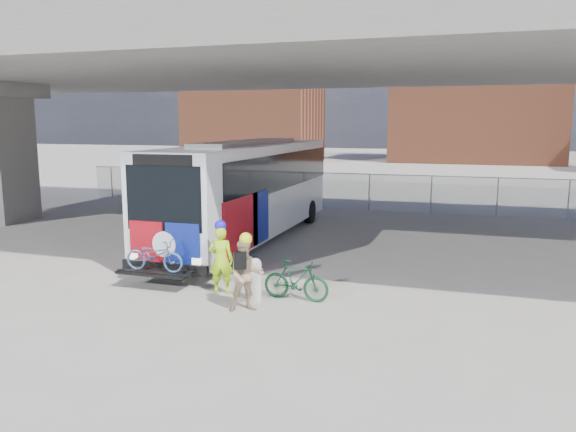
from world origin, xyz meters
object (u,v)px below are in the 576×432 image
at_px(cyclist_tan, 246,274).
at_px(bus, 249,184).
at_px(bollard, 256,279).
at_px(cyclist_hivis, 221,258).
at_px(bike_parked, 296,280).

bearing_deg(cyclist_tan, bus, 81.39).
bearing_deg(bus, bollard, -66.79).
bearing_deg(bollard, bus, 113.21).
distance_m(cyclist_hivis, cyclist_tan, 1.61).
bearing_deg(bollard, cyclist_tan, -86.98).
distance_m(bollard, cyclist_hivis, 1.24).
distance_m(cyclist_hivis, bike_parked, 2.05).
height_order(bollard, bike_parked, bollard).
bearing_deg(cyclist_hivis, bollard, 145.38).
height_order(bus, bollard, bus).
bearing_deg(cyclist_tan, cyclist_hivis, 105.52).
xyz_separation_m(bus, cyclist_hivis, (1.79, -6.33, -1.19)).
distance_m(bus, cyclist_hivis, 6.68).
distance_m(cyclist_tan, bike_parked, 1.46).
bearing_deg(bollard, bike_parked, 25.66).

